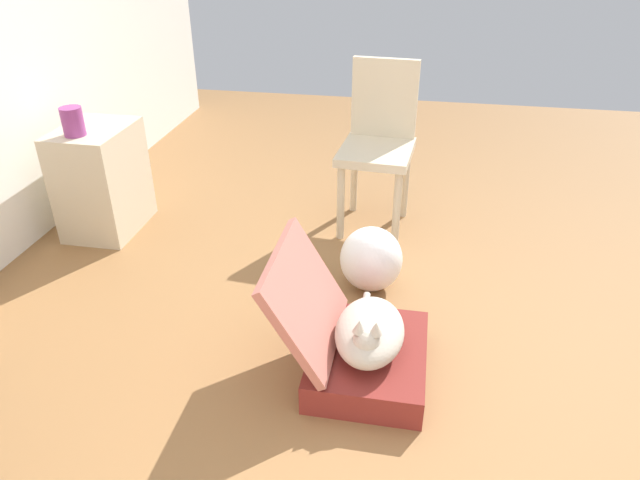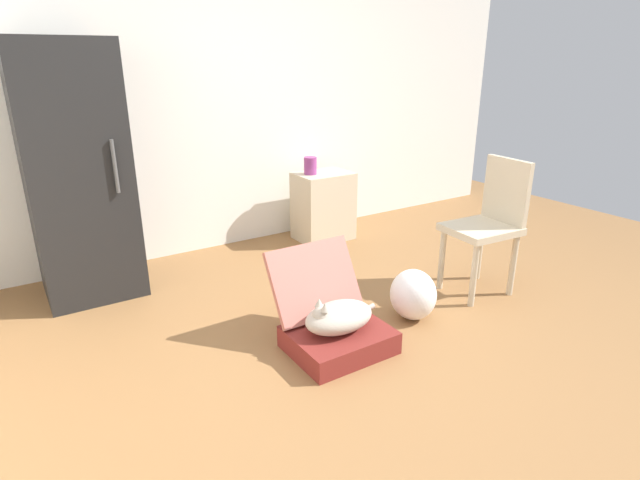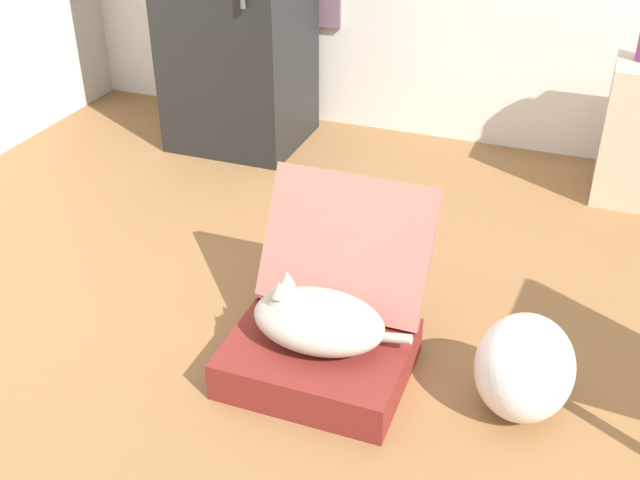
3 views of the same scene
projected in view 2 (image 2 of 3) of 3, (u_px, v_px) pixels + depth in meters
ground_plane at (386, 349)px, 3.03m from camera, size 7.68×7.68×0.00m
wall_back at (224, 99)px, 4.37m from camera, size 6.40×0.15×2.60m
suitcase_base at (339, 340)px, 3.00m from camera, size 0.57×0.47×0.13m
suitcase_lid at (315, 281)px, 3.11m from camera, size 0.57×0.27×0.43m
cat at (338, 317)px, 2.94m from camera, size 0.51×0.28×0.22m
plastic_bag_white at (413, 295)px, 3.34m from camera, size 0.30×0.32×0.34m
refrigerator at (77, 174)px, 3.49m from camera, size 0.65×0.63×1.76m
side_table at (323, 206)px, 4.77m from camera, size 0.51×0.38×0.63m
vase_tall at (310, 166)px, 4.59m from camera, size 0.12×0.12×0.16m
chair at (489, 222)px, 3.63m from camera, size 0.50×0.44×0.97m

